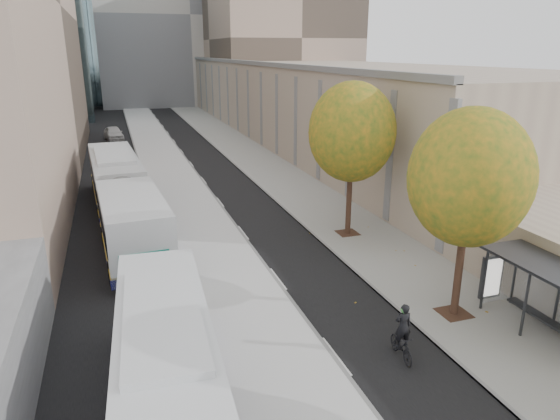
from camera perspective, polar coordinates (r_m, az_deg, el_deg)
name	(u,v)px	position (r m, az deg, el deg)	size (l,w,h in m)	color
bus_platform	(175,185)	(36.98, -11.87, 2.81)	(4.25, 150.00, 0.15)	silver
sidewalk	(280,177)	(38.65, -0.01, 3.79)	(4.75, 150.00, 0.08)	gray
building_tan	(292,92)	(68.84, 1.37, 13.29)	(18.00, 92.00, 8.00)	#A08F7E
building_far_block	(183,18)	(97.71, -11.07, 20.78)	(30.00, 18.00, 30.00)	#A9A39D
bus_shelter	(551,276)	(19.11, 28.60, -6.66)	(1.90, 4.40, 2.53)	#383A3F
tree_c	(470,178)	(18.17, 20.87, 3.44)	(4.20, 4.20, 7.28)	black
tree_d	(352,132)	(25.57, 8.22, 8.78)	(4.40, 4.40, 7.60)	black
bus_far	(122,194)	(29.32, -17.62, 1.72)	(3.85, 18.75, 3.10)	silver
cyclist	(402,338)	(16.72, 13.76, -14.06)	(0.58, 1.53, 1.92)	black
distant_car	(114,133)	(58.21, -18.48, 8.33)	(1.73, 4.29, 1.46)	silver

